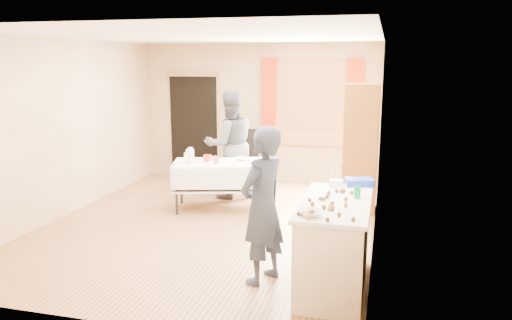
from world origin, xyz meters
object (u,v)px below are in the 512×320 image
(party_table, at_px, (222,181))
(chair, at_px, (243,173))
(cabinet, at_px, (361,148))
(woman, at_px, (230,145))
(counter, at_px, (334,245))
(girl, at_px, (263,206))

(party_table, xyz_separation_m, chair, (0.01, 1.12, -0.12))
(cabinet, distance_m, party_table, 2.19)
(chair, distance_m, woman, 0.74)
(chair, height_order, woman, woman)
(party_table, height_order, woman, woman)
(counter, distance_m, girl, 0.83)
(chair, relative_size, woman, 0.61)
(cabinet, relative_size, party_table, 1.17)
(counter, distance_m, party_table, 3.04)
(chair, height_order, girl, girl)
(cabinet, height_order, counter, cabinet)
(chair, relative_size, girl, 0.67)
(chair, bearing_deg, counter, -48.50)
(counter, height_order, woman, woman)
(party_table, bearing_deg, chair, 73.00)
(girl, height_order, woman, woman)
(counter, relative_size, party_table, 0.87)
(cabinet, bearing_deg, woman, 174.77)
(party_table, height_order, girl, girl)
(cabinet, bearing_deg, girl, -106.39)
(counter, bearing_deg, girl, -175.37)
(party_table, relative_size, chair, 1.51)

